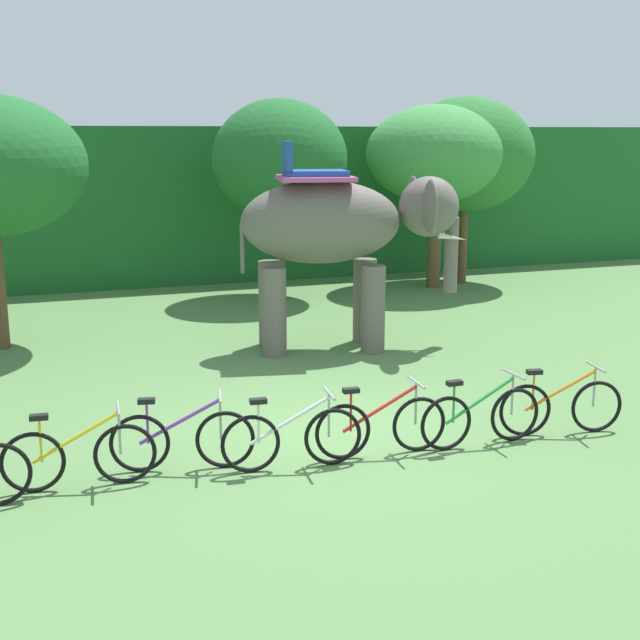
{
  "coord_description": "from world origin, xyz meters",
  "views": [
    {
      "loc": [
        -3.72,
        -10.07,
        3.92
      ],
      "look_at": [
        0.2,
        1.0,
        1.3
      ],
      "focal_mm": 47.23,
      "sensor_mm": 36.0,
      "label": 1
    }
  ],
  "objects_px": {
    "tree_center": "(466,155)",
    "bike_yellow": "(79,456)",
    "tree_right": "(280,160)",
    "bike_orange": "(561,406)",
    "bike_white": "(292,438)",
    "bike_green": "(481,417)",
    "bike_red": "(381,426)",
    "tree_far_left": "(437,155)",
    "bike_purple": "(182,439)",
    "elephant": "(339,230)"
  },
  "relations": [
    {
      "from": "tree_center",
      "to": "elephant",
      "type": "bearing_deg",
      "value": -135.91
    },
    {
      "from": "tree_center",
      "to": "bike_yellow",
      "type": "distance_m",
      "value": 15.03
    },
    {
      "from": "elephant",
      "to": "bike_orange",
      "type": "xyz_separation_m",
      "value": [
        1.14,
        -5.29,
        -1.82
      ]
    },
    {
      "from": "tree_center",
      "to": "elephant",
      "type": "height_order",
      "value": "tree_center"
    },
    {
      "from": "bike_purple",
      "to": "tree_center",
      "type": "bearing_deg",
      "value": 47.49
    },
    {
      "from": "tree_far_left",
      "to": "bike_green",
      "type": "distance_m",
      "value": 11.75
    },
    {
      "from": "tree_far_left",
      "to": "bike_yellow",
      "type": "bearing_deg",
      "value": -133.53
    },
    {
      "from": "tree_center",
      "to": "bike_yellow",
      "type": "bearing_deg",
      "value": -135.57
    },
    {
      "from": "bike_red",
      "to": "bike_orange",
      "type": "distance_m",
      "value": 2.55
    },
    {
      "from": "bike_yellow",
      "to": "elephant",
      "type": "bearing_deg",
      "value": 44.81
    },
    {
      "from": "bike_purple",
      "to": "bike_orange",
      "type": "height_order",
      "value": "same"
    },
    {
      "from": "tree_right",
      "to": "tree_center",
      "type": "height_order",
      "value": "tree_center"
    },
    {
      "from": "tree_right",
      "to": "bike_orange",
      "type": "bearing_deg",
      "value": -85.98
    },
    {
      "from": "tree_far_left",
      "to": "elephant",
      "type": "bearing_deg",
      "value": -131.81
    },
    {
      "from": "tree_right",
      "to": "elephant",
      "type": "relative_size",
      "value": 1.11
    },
    {
      "from": "elephant",
      "to": "bike_green",
      "type": "distance_m",
      "value": 5.61
    },
    {
      "from": "bike_green",
      "to": "tree_right",
      "type": "bearing_deg",
      "value": 87.3
    },
    {
      "from": "tree_right",
      "to": "bike_orange",
      "type": "distance_m",
      "value": 10.77
    },
    {
      "from": "tree_far_left",
      "to": "bike_red",
      "type": "relative_size",
      "value": 2.7
    },
    {
      "from": "tree_far_left",
      "to": "bike_purple",
      "type": "bearing_deg",
      "value": -130.12
    },
    {
      "from": "bike_purple",
      "to": "bike_red",
      "type": "xyz_separation_m",
      "value": [
        2.4,
        -0.36,
        0.0
      ]
    },
    {
      "from": "bike_orange",
      "to": "tree_center",
      "type": "bearing_deg",
      "value": 67.61
    },
    {
      "from": "tree_center",
      "to": "elephant",
      "type": "relative_size",
      "value": 1.14
    },
    {
      "from": "tree_right",
      "to": "tree_far_left",
      "type": "relative_size",
      "value": 1.02
    },
    {
      "from": "bike_white",
      "to": "bike_green",
      "type": "distance_m",
      "value": 2.5
    },
    {
      "from": "bike_red",
      "to": "bike_orange",
      "type": "relative_size",
      "value": 1.01
    },
    {
      "from": "bike_yellow",
      "to": "tree_far_left",
      "type": "bearing_deg",
      "value": 46.47
    },
    {
      "from": "tree_right",
      "to": "bike_green",
      "type": "xyz_separation_m",
      "value": [
        -0.49,
        -10.36,
        -2.91
      ]
    },
    {
      "from": "bike_purple",
      "to": "bike_white",
      "type": "height_order",
      "value": "same"
    },
    {
      "from": "bike_yellow",
      "to": "bike_orange",
      "type": "relative_size",
      "value": 1.01
    },
    {
      "from": "tree_right",
      "to": "bike_orange",
      "type": "relative_size",
      "value": 2.79
    },
    {
      "from": "bike_yellow",
      "to": "bike_orange",
      "type": "distance_m",
      "value": 6.15
    },
    {
      "from": "bike_white",
      "to": "bike_green",
      "type": "relative_size",
      "value": 1.0
    },
    {
      "from": "bike_yellow",
      "to": "bike_green",
      "type": "height_order",
      "value": "same"
    },
    {
      "from": "elephant",
      "to": "bike_orange",
      "type": "distance_m",
      "value": 5.71
    },
    {
      "from": "bike_purple",
      "to": "bike_orange",
      "type": "bearing_deg",
      "value": -5.26
    },
    {
      "from": "tree_center",
      "to": "elephant",
      "type": "xyz_separation_m",
      "value": [
        -5.52,
        -5.35,
        -1.16
      ]
    },
    {
      "from": "bike_yellow",
      "to": "bike_white",
      "type": "distance_m",
      "value": 2.43
    },
    {
      "from": "elephant",
      "to": "bike_white",
      "type": "height_order",
      "value": "elephant"
    },
    {
      "from": "tree_center",
      "to": "bike_red",
      "type": "bearing_deg",
      "value": -123.33
    },
    {
      "from": "elephant",
      "to": "bike_white",
      "type": "xyz_separation_m",
      "value": [
        -2.58,
        -5.23,
        -1.82
      ]
    },
    {
      "from": "bike_purple",
      "to": "bike_green",
      "type": "relative_size",
      "value": 0.98
    },
    {
      "from": "tree_right",
      "to": "bike_green",
      "type": "relative_size",
      "value": 2.75
    },
    {
      "from": "bike_orange",
      "to": "elephant",
      "type": "bearing_deg",
      "value": 102.17
    },
    {
      "from": "bike_white",
      "to": "bike_orange",
      "type": "xyz_separation_m",
      "value": [
        3.72,
        -0.06,
        0.0
      ]
    },
    {
      "from": "tree_right",
      "to": "bike_purple",
      "type": "bearing_deg",
      "value": -113.13
    },
    {
      "from": "tree_center",
      "to": "bike_green",
      "type": "distance_m",
      "value": 12.4
    },
    {
      "from": "bike_red",
      "to": "tree_right",
      "type": "bearing_deg",
      "value": 79.93
    },
    {
      "from": "bike_yellow",
      "to": "bike_red",
      "type": "bearing_deg",
      "value": -3.59
    },
    {
      "from": "bike_white",
      "to": "bike_yellow",
      "type": "bearing_deg",
      "value": 173.8
    }
  ]
}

